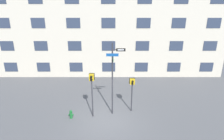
# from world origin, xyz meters

# --- Properties ---
(ground_plane) EXTENTS (60.00, 60.00, 0.00)m
(ground_plane) POSITION_xyz_m (0.00, 0.00, 0.00)
(ground_plane) COLOR #515154
(building_facade) EXTENTS (24.00, 0.64, 11.20)m
(building_facade) POSITION_xyz_m (-0.00, 8.38, 5.60)
(building_facade) COLOR beige
(building_facade) RESTS_ON ground_plane
(street_sign_pole) EXTENTS (1.16, 1.03, 4.79)m
(street_sign_pole) POSITION_xyz_m (0.43, 0.87, 2.78)
(street_sign_pole) COLOR #2D2D33
(street_sign_pole) RESTS_ON ground_plane
(pedestrian_signal_left) EXTENTS (0.35, 0.40, 2.95)m
(pedestrian_signal_left) POSITION_xyz_m (-0.90, 0.51, 2.29)
(pedestrian_signal_left) COLOR #2D2D33
(pedestrian_signal_left) RESTS_ON ground_plane
(pedestrian_signal_right) EXTENTS (0.38, 0.40, 2.38)m
(pedestrian_signal_right) POSITION_xyz_m (1.68, 1.20, 1.87)
(pedestrian_signal_right) COLOR #2D2D33
(pedestrian_signal_right) RESTS_ON ground_plane
(fire_hydrant) EXTENTS (0.35, 0.19, 0.57)m
(fire_hydrant) POSITION_xyz_m (-2.29, 0.32, 0.27)
(fire_hydrant) COLOR #196028
(fire_hydrant) RESTS_ON ground_plane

